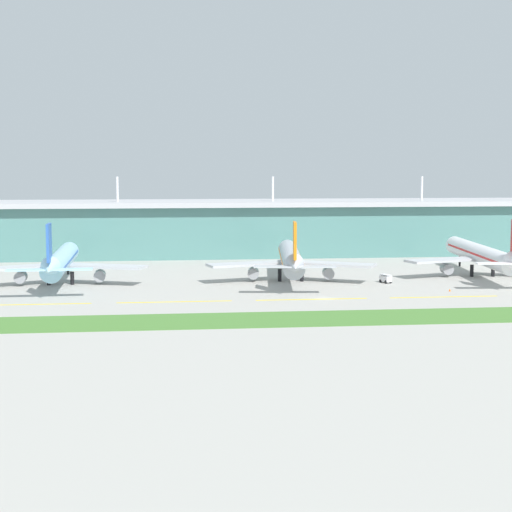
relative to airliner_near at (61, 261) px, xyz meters
The scene contains 12 objects.
ground_plane 76.11m from the airliner_near, 25.63° to the right, with size 600.00×600.00×0.00m, color #A8A59E.
terminal_building 97.24m from the airliner_near, 45.27° to the left, with size 288.00×34.00×29.37m.
airliner_near is the anchor object (origin of this frame).
airliner_middle 65.25m from the airliner_near, ahead, with size 48.47×63.64×18.90m.
airliner_far 124.06m from the airliner_near, ahead, with size 48.60×69.28×18.90m.
taxiway_stripe_west 34.53m from the airliner_near, 94.44° to the right, with size 28.00×0.70×0.04m, color yellow.
taxiway_stripe_mid_west 46.58m from the airliner_near, 47.15° to the right, with size 28.00×0.70×0.04m, color yellow.
taxiway_stripe_centre 73.88m from the airliner_near, 27.35° to the right, with size 28.00×0.70×0.04m, color yellow.
taxiway_stripe_mid_east 105.17m from the airliner_near, 18.80° to the right, with size 28.00×0.70×0.04m, color yellow.
grass_verge 90.76m from the airliner_near, 40.96° to the right, with size 300.00×18.00×0.10m, color #477A33.
baggage_cart 91.85m from the airliner_near, ahead, with size 3.07×4.01×2.48m.
safety_cone_right_wingtip 107.25m from the airliner_near, 13.47° to the right, with size 0.56×0.56×0.70m, color orange.
Camera 1 is at (-38.78, -197.29, 32.81)m, focal length 56.84 mm.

